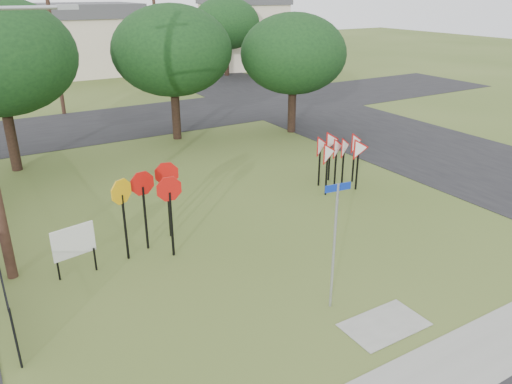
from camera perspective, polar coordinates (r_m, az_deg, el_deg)
ground at (r=14.09m, az=7.53°, el=-9.77°), size 140.00×140.00×0.00m
sidewalk at (r=11.77m, az=20.91°, el=-18.54°), size 30.00×1.60×0.02m
street_right at (r=28.46m, az=14.22°, el=6.46°), size 8.00×50.00×0.02m
street_far at (r=31.09m, az=-15.99°, el=7.59°), size 60.00×8.00×0.02m
curb_pad at (r=12.65m, az=14.46°, el=-14.48°), size 2.00×1.20×0.02m
street_name_sign at (r=12.07m, az=8.95°, el=-5.41°), size 0.68×0.10×3.31m
stop_sign_cluster at (r=14.94m, az=-11.92°, el=-0.09°), size 2.36×1.40×2.53m
yield_sign_cluster at (r=19.89m, az=9.47°, el=4.93°), size 2.76×1.51×2.17m
info_board at (r=14.52m, az=-20.11°, el=-5.52°), size 1.18×0.27×1.49m
far_pole_a at (r=33.80m, az=-22.16°, el=15.90°), size 1.40×0.24×9.00m
far_pole_b at (r=39.75m, az=-11.36°, el=17.40°), size 1.40×0.24×8.50m
house_mid at (r=50.75m, az=-18.40°, el=16.34°), size 8.40×8.40×6.20m
house_right at (r=52.11m, az=-1.52°, el=18.08°), size 8.30×8.30×7.20m
tree_near_mid at (r=26.22m, az=-9.57°, el=15.63°), size 6.00×6.00×6.80m
tree_near_right at (r=27.36m, az=4.30°, el=15.47°), size 5.60×5.60×6.33m
tree_far_right at (r=46.64m, az=-3.47°, el=18.66°), size 6.00×6.00×6.80m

